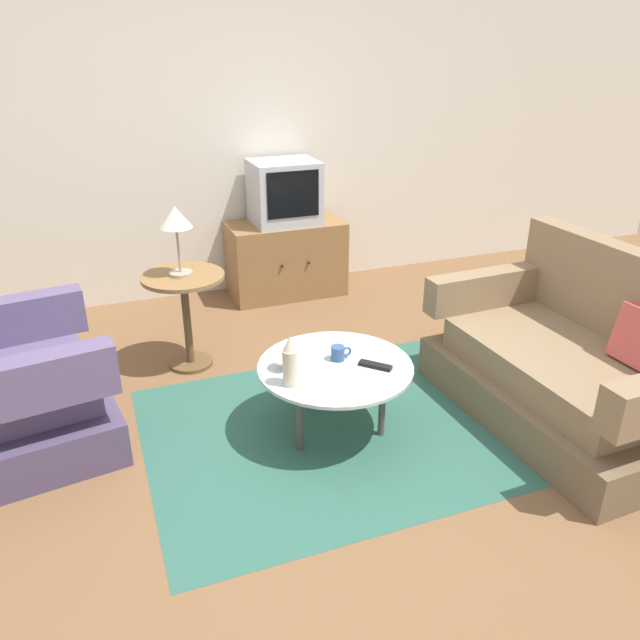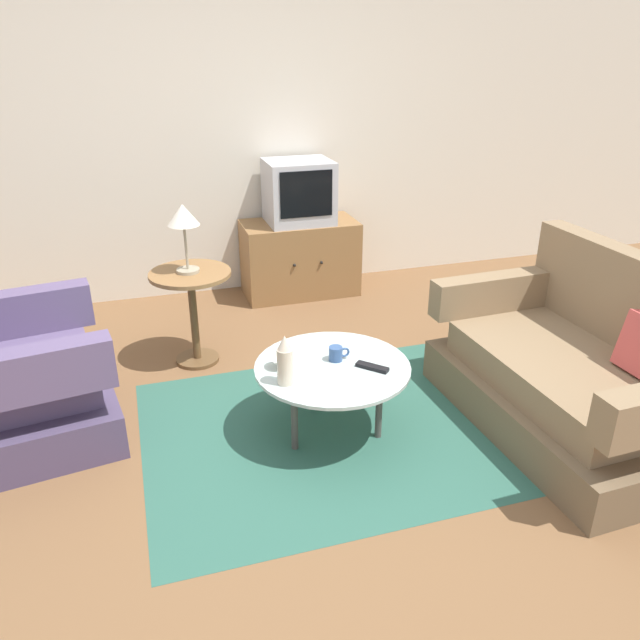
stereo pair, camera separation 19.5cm
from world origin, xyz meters
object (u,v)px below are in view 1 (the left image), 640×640
(coffee_table, at_px, (335,370))
(mug, at_px, (338,353))
(side_table, at_px, (185,301))
(vase, at_px, (290,362))
(tv_stand, at_px, (286,259))
(television, at_px, (284,192))
(bowl, at_px, (284,364))
(table_lamp, at_px, (176,222))
(tv_remote_dark, at_px, (375,365))
(couch, at_px, (573,367))

(coffee_table, height_order, mug, mug)
(coffee_table, height_order, side_table, side_table)
(vase, bearing_deg, tv_stand, 72.71)
(television, bearing_deg, vase, -107.23)
(television, xyz_separation_m, bowl, (-0.64, -1.94, -0.41))
(table_lamp, height_order, bowl, table_lamp)
(table_lamp, bearing_deg, mug, -56.55)
(mug, distance_m, tv_remote_dark, 0.21)
(couch, xyz_separation_m, bowl, (-1.54, 0.38, 0.13))
(bowl, distance_m, tv_remote_dark, 0.47)
(television, relative_size, vase, 1.95)
(tv_stand, distance_m, vase, 2.20)
(tv_stand, relative_size, television, 1.80)
(couch, relative_size, bowl, 12.69)
(couch, xyz_separation_m, vase, (-1.55, 0.22, 0.22))
(table_lamp, bearing_deg, tv_remote_dark, -54.82)
(bowl, xyz_separation_m, tv_remote_dark, (0.44, -0.15, -0.02))
(side_table, bearing_deg, vase, -74.12)
(table_lamp, xyz_separation_m, vase, (0.33, -1.13, -0.43))
(tv_remote_dark, bearing_deg, television, 131.01)
(vase, height_order, tv_remote_dark, vase)
(coffee_table, relative_size, bowl, 6.71)
(vase, bearing_deg, mug, 26.10)
(couch, height_order, side_table, couch)
(side_table, height_order, tv_remote_dark, side_table)
(couch, height_order, television, television)
(coffee_table, distance_m, side_table, 1.19)
(mug, bearing_deg, bowl, 178.38)
(television, distance_m, table_lamp, 1.38)
(mug, height_order, tv_remote_dark, mug)
(tv_stand, xyz_separation_m, television, (0.00, 0.01, 0.54))
(couch, bearing_deg, vase, 79.74)
(television, bearing_deg, couch, -68.77)
(tv_stand, distance_m, bowl, 2.04)
(couch, relative_size, tv_stand, 1.68)
(couch, xyz_separation_m, television, (-0.90, 2.32, 0.54))
(couch, height_order, bowl, couch)
(table_lamp, bearing_deg, bowl, -70.37)
(table_lamp, xyz_separation_m, bowl, (0.34, -0.97, -0.52))
(tv_stand, relative_size, mug, 8.03)
(coffee_table, bearing_deg, vase, -159.29)
(side_table, xyz_separation_m, tv_remote_dark, (0.78, -1.12, -0.04))
(couch, relative_size, coffee_table, 1.89)
(bowl, bearing_deg, tv_stand, 71.76)
(couch, bearing_deg, mug, 70.99)
(television, height_order, bowl, television)
(side_table, bearing_deg, couch, -35.72)
(side_table, height_order, mug, side_table)
(vase, xyz_separation_m, tv_remote_dark, (0.46, 0.01, -0.11))
(tv_stand, distance_m, mug, 1.97)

